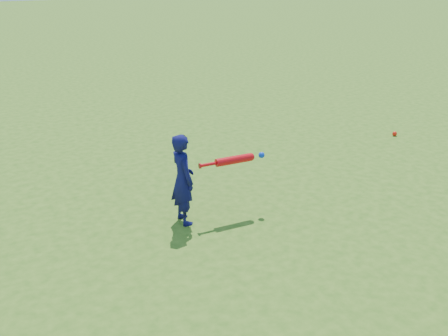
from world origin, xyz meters
name	(u,v)px	position (x,y,z in m)	size (l,w,h in m)	color
ground	(225,202)	(0.00, 0.00, 0.00)	(80.00, 80.00, 0.00)	#396518
child	(183,179)	(-0.64, -0.21, 0.52)	(0.38, 0.25, 1.03)	#0F0F48
ground_ball_red	(395,134)	(3.74, 0.89, 0.04)	(0.08, 0.08, 0.08)	red
bat_swing	(237,159)	(-0.01, -0.29, 0.66)	(0.81, 0.11, 0.09)	red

